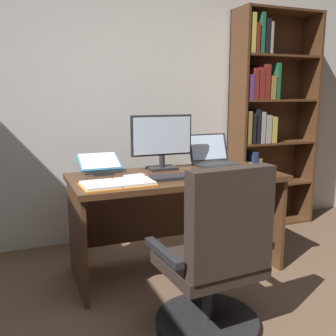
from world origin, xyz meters
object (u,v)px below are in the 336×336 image
(bookshelf, at_px, (264,120))
(laptop, at_px, (214,159))
(notepad, at_px, (139,177))
(reading_stand_with_book, at_px, (100,163))
(open_binder, at_px, (118,183))
(office_chair, at_px, (216,266))
(desk, at_px, (172,199))
(monitor, at_px, (162,142))
(pen, at_px, (142,176))
(computer_mouse, at_px, (217,172))
(keyboard, at_px, (180,176))

(bookshelf, distance_m, laptop, 0.93)
(laptop, bearing_deg, notepad, -160.61)
(reading_stand_with_book, xyz_separation_m, open_binder, (0.02, -0.48, -0.05))
(office_chair, distance_m, open_binder, 0.84)
(desk, bearing_deg, notepad, -162.23)
(reading_stand_with_book, bearing_deg, bookshelf, 11.95)
(bookshelf, relative_size, monitor, 4.26)
(monitor, xyz_separation_m, notepad, (-0.27, -0.25, -0.21))
(desk, relative_size, pen, 11.02)
(desk, distance_m, office_chair, 0.93)
(computer_mouse, xyz_separation_m, reading_stand_with_book, (-0.77, 0.43, 0.05))
(office_chair, height_order, keyboard, office_chair)
(computer_mouse, xyz_separation_m, pen, (-0.55, 0.11, -0.01))
(bookshelf, bearing_deg, desk, -154.10)
(desk, xyz_separation_m, keyboard, (-0.03, -0.20, 0.22))
(monitor, relative_size, computer_mouse, 4.77)
(keyboard, relative_size, open_binder, 0.87)
(open_binder, bearing_deg, reading_stand_with_book, 89.14)
(bookshelf, xyz_separation_m, pen, (-1.50, -0.69, -0.31))
(open_binder, height_order, notepad, open_binder)
(keyboard, distance_m, open_binder, 0.46)
(computer_mouse, bearing_deg, office_chair, -118.60)
(keyboard, relative_size, notepad, 2.00)
(keyboard, xyz_separation_m, pen, (-0.25, 0.11, 0.00))
(bookshelf, bearing_deg, laptop, -151.20)
(laptop, height_order, computer_mouse, laptop)
(laptop, xyz_separation_m, reading_stand_with_book, (-0.95, 0.06, 0.01))
(desk, height_order, reading_stand_with_book, reading_stand_with_book)
(monitor, distance_m, keyboard, 0.41)
(office_chair, relative_size, pen, 6.95)
(desk, distance_m, monitor, 0.45)
(desk, xyz_separation_m, open_binder, (-0.49, -0.25, 0.22))
(computer_mouse, relative_size, notepad, 0.50)
(keyboard, height_order, open_binder, same)
(desk, distance_m, keyboard, 0.30)
(bookshelf, distance_m, keyboard, 1.52)
(notepad, bearing_deg, keyboard, -22.06)
(monitor, height_order, pen, monitor)
(laptop, distance_m, open_binder, 1.02)
(office_chair, height_order, laptop, laptop)
(desk, relative_size, open_binder, 3.21)
(office_chair, distance_m, reading_stand_with_book, 1.27)
(laptop, relative_size, reading_stand_with_book, 1.14)
(keyboard, bearing_deg, computer_mouse, 0.00)
(pen, bearing_deg, keyboard, -23.67)
(bookshelf, height_order, laptop, bookshelf)
(desk, distance_m, pen, 0.36)
(desk, bearing_deg, computer_mouse, -36.33)
(desk, height_order, office_chair, office_chair)
(laptop, bearing_deg, pen, -160.11)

